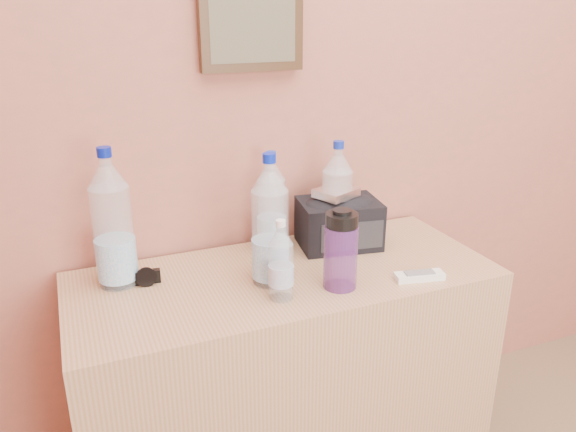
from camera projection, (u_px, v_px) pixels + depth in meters
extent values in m
plane|color=#B86753|center=(356.00, 41.00, 1.72)|extent=(4.00, 0.00, 4.00)
cube|color=tan|center=(285.00, 383.00, 1.71)|extent=(1.19, 0.50, 0.74)
cylinder|color=silver|center=(113.00, 227.00, 1.47)|extent=(0.10, 0.10, 0.33)
cylinder|color=#071894|center=(104.00, 152.00, 1.39)|extent=(0.04, 0.04, 0.03)
cylinder|color=silver|center=(272.00, 208.00, 1.69)|extent=(0.08, 0.08, 0.27)
cylinder|color=#113CB7|center=(271.00, 155.00, 1.63)|extent=(0.03, 0.03, 0.02)
cylinder|color=silver|center=(337.00, 202.00, 1.71)|extent=(0.09, 0.09, 0.29)
cylinder|color=#1028A5|center=(339.00, 145.00, 1.64)|extent=(0.03, 0.03, 0.02)
cylinder|color=silver|center=(270.00, 228.00, 1.48)|extent=(0.10, 0.10, 0.31)
cylinder|color=#071FB3|center=(269.00, 158.00, 1.41)|extent=(0.03, 0.03, 0.02)
cylinder|color=white|center=(281.00, 265.00, 1.42)|extent=(0.06, 0.06, 0.19)
cylinder|color=white|center=(281.00, 223.00, 1.38)|extent=(0.02, 0.02, 0.02)
cylinder|color=#642B84|center=(341.00, 257.00, 1.48)|extent=(0.09, 0.09, 0.17)
cylinder|color=black|center=(342.00, 218.00, 1.44)|extent=(0.09, 0.09, 0.04)
cube|color=white|center=(419.00, 276.00, 1.54)|extent=(0.14, 0.07, 0.02)
cube|color=silver|center=(336.00, 193.00, 1.70)|extent=(0.14, 0.13, 0.02)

